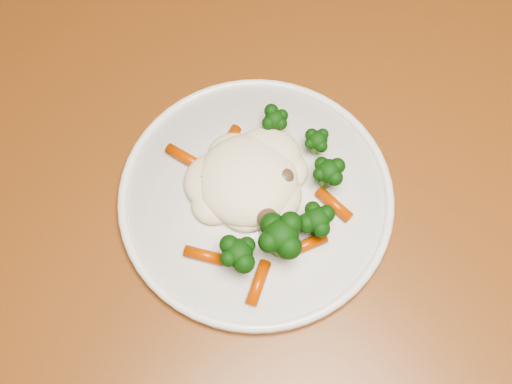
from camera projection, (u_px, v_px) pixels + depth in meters
dining_table at (315, 185)px, 0.81m from camera, size 1.25×0.91×0.75m
plate at (256, 197)px, 0.68m from camera, size 0.29×0.29×0.01m
meal at (263, 190)px, 0.66m from camera, size 0.20×0.20×0.05m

